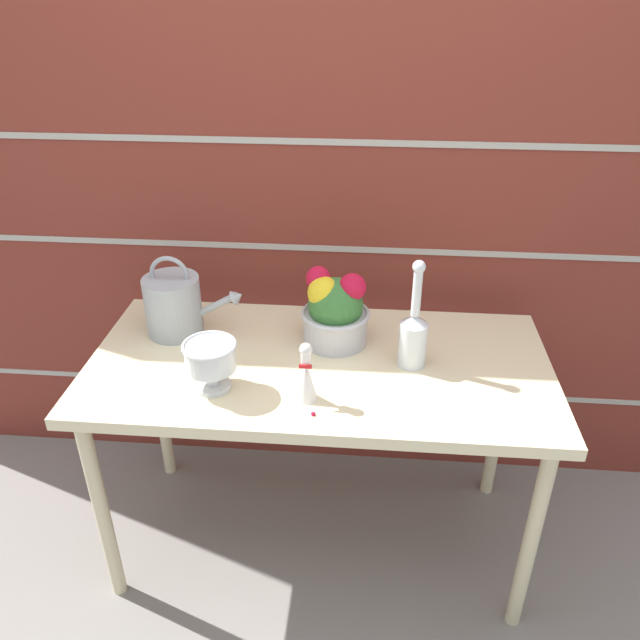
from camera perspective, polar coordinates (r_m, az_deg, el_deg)
name	(u,v)px	position (r m, az deg, el deg)	size (l,w,h in m)	color
ground_plane	(319,535)	(2.34, -0.08, -19.06)	(12.00, 12.00, 0.00)	gray
brick_wall	(331,194)	(2.11, 1.03, 11.48)	(3.60, 0.08, 2.20)	maroon
patio_table	(319,380)	(1.89, -0.09, -5.53)	(1.37, 0.67, 0.74)	beige
watering_can	(174,304)	(2.00, -13.16, 1.39)	(0.32, 0.18, 0.26)	#9EA3A8
crystal_pedestal_bowl	(210,359)	(1.71, -9.99, -3.50)	(0.15, 0.15, 0.14)	silver
flower_planter	(335,310)	(1.89, 1.35, 0.89)	(0.21, 0.21, 0.24)	#BCBCC1
glass_decanter	(413,334)	(1.80, 8.53, -1.27)	(0.08, 0.08, 0.33)	silver
figurine_vase	(306,377)	(1.66, -1.27, -5.20)	(0.06, 0.06, 0.17)	white
fallen_petal	(313,414)	(1.64, -0.62, -8.58)	(0.01, 0.01, 0.01)	red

